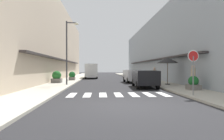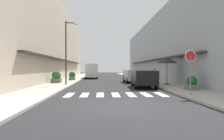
# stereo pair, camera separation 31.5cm
# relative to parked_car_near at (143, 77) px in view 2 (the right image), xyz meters

# --- Properties ---
(ground_plane) EXTENTS (110.72, 110.72, 0.00)m
(ground_plane) POSITION_rel_parked_car_near_xyz_m (-2.69, 11.79, -0.92)
(ground_plane) COLOR #232326
(sidewalk_left) EXTENTS (2.81, 70.46, 0.12)m
(sidewalk_left) POSITION_rel_parked_car_near_xyz_m (-7.82, 11.79, -0.86)
(sidewalk_left) COLOR #ADA899
(sidewalk_left) RESTS_ON ground_plane
(sidewalk_right) EXTENTS (2.81, 70.46, 0.12)m
(sidewalk_right) POSITION_rel_parked_car_near_xyz_m (2.45, 11.79, -0.86)
(sidewalk_right) COLOR #ADA899
(sidewalk_right) RESTS_ON ground_plane
(building_row_left) EXTENTS (5.50, 47.30, 11.03)m
(building_row_left) POSITION_rel_parked_car_near_xyz_m (-11.73, 13.31, 4.59)
(building_row_left) COLOR #C6B299
(building_row_left) RESTS_ON ground_plane
(building_row_right) EXTENTS (5.50, 47.30, 9.14)m
(building_row_right) POSITION_rel_parked_car_near_xyz_m (6.35, 13.31, 3.65)
(building_row_right) COLOR #939EA8
(building_row_right) RESTS_ON ground_plane
(crosswalk) EXTENTS (6.15, 2.20, 0.01)m
(crosswalk) POSITION_rel_parked_car_near_xyz_m (-2.69, -4.64, -0.92)
(crosswalk) COLOR silver
(crosswalk) RESTS_ON ground_plane
(parked_car_near) EXTENTS (1.98, 4.34, 1.47)m
(parked_car_near) POSITION_rel_parked_car_near_xyz_m (0.00, 0.00, 0.00)
(parked_car_near) COLOR black
(parked_car_near) RESTS_ON ground_plane
(parked_car_mid) EXTENTS (1.92, 4.11, 1.47)m
(parked_car_mid) POSITION_rel_parked_car_near_xyz_m (0.00, 6.20, -0.00)
(parked_car_mid) COLOR silver
(parked_car_mid) RESTS_ON ground_plane
(delivery_van) EXTENTS (2.13, 5.45, 2.37)m
(delivery_van) POSITION_rel_parked_car_near_xyz_m (-5.22, 16.64, 0.48)
(delivery_van) COLOR silver
(delivery_van) RESTS_ON ground_plane
(round_street_sign) EXTENTS (0.65, 0.07, 2.55)m
(round_street_sign) POSITION_rel_parked_car_near_xyz_m (1.47, -5.95, 1.15)
(round_street_sign) COLOR slate
(round_street_sign) RESTS_ON sidewalk_right
(street_lamp) EXTENTS (1.19, 0.28, 5.93)m
(street_lamp) POSITION_rel_parked_car_near_xyz_m (-6.74, 2.08, 2.78)
(street_lamp) COLOR #38383D
(street_lamp) RESTS_ON sidewalk_left
(cafe_umbrella) EXTENTS (2.01, 2.01, 2.58)m
(cafe_umbrella) POSITION_rel_parked_car_near_xyz_m (2.59, 1.81, 1.48)
(cafe_umbrella) COLOR #262626
(cafe_umbrella) RESTS_ON sidewalk_right
(planter_corner) EXTENTS (0.82, 0.82, 0.99)m
(planter_corner) POSITION_rel_parked_car_near_xyz_m (2.80, -3.14, -0.35)
(planter_corner) COLOR slate
(planter_corner) RESTS_ON sidewalk_right
(planter_midblock) EXTENTS (1.01, 1.01, 1.25)m
(planter_midblock) POSITION_rel_parked_car_near_xyz_m (-8.38, 4.69, -0.21)
(planter_midblock) COLOR slate
(planter_midblock) RESTS_ON sidewalk_left
(planter_far) EXTENTS (0.83, 0.83, 1.10)m
(planter_far) POSITION_rel_parked_car_near_xyz_m (-7.42, 9.56, -0.26)
(planter_far) COLOR slate
(planter_far) RESTS_ON sidewalk_left
(pedestrian_walking_near) EXTENTS (0.34, 0.34, 1.76)m
(pedestrian_walking_near) POSITION_rel_parked_car_near_xyz_m (3.05, -2.55, 0.13)
(pedestrian_walking_near) COLOR #282B33
(pedestrian_walking_near) RESTS_ON sidewalk_right
(pedestrian_walking_far) EXTENTS (0.34, 0.34, 1.62)m
(pedestrian_walking_far) POSITION_rel_parked_car_near_xyz_m (1.75, 3.35, 0.05)
(pedestrian_walking_far) COLOR #282B33
(pedestrian_walking_far) RESTS_ON sidewalk_right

